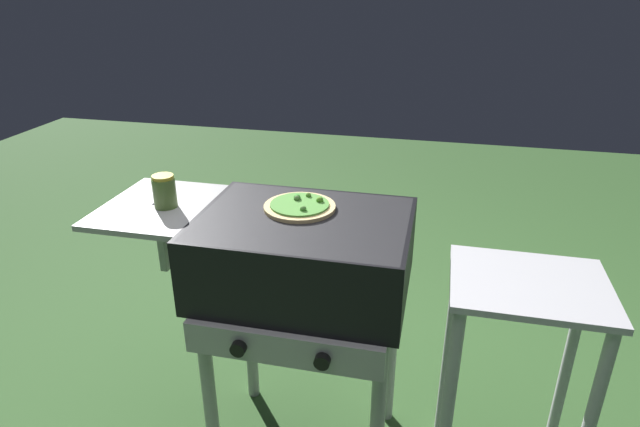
% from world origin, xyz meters
% --- Properties ---
extents(grill, '(0.96, 0.53, 0.90)m').
position_xyz_m(grill, '(-0.01, -0.00, 0.76)').
color(grill, black).
rests_on(grill, ground_plane).
extents(pizza_veggie, '(0.22, 0.22, 0.03)m').
position_xyz_m(pizza_veggie, '(-0.03, 0.06, 0.91)').
color(pizza_veggie, '#E0C17F').
rests_on(pizza_veggie, grill).
extents(sauce_jar, '(0.07, 0.07, 0.10)m').
position_xyz_m(sauce_jar, '(-0.44, -0.01, 0.95)').
color(sauce_jar, '#4C6B2D').
rests_on(sauce_jar, grill).
extents(prep_table, '(0.44, 0.36, 0.77)m').
position_xyz_m(prep_table, '(0.66, 0.00, 0.55)').
color(prep_table, '#B2B2B7').
rests_on(prep_table, ground_plane).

